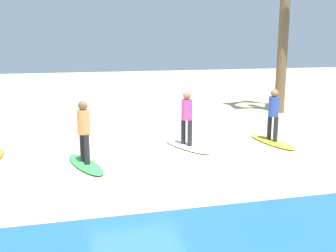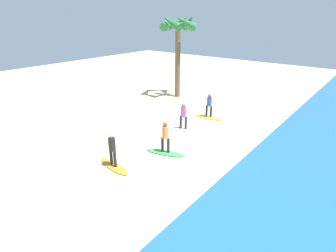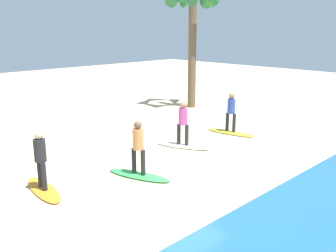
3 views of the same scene
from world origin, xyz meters
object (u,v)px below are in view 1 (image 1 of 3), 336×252
surfboard_yellow (272,142)px  surfer_white (187,114)px  surfer_yellow (273,111)px  surfboard_white (186,146)px  surfer_green (84,127)px  surfboard_green (85,164)px

surfboard_yellow → surfer_white: size_ratio=1.28×
surfer_yellow → surfboard_white: (2.81, -0.13, -0.99)m
surfer_white → surfer_green: (3.09, 1.09, 0.00)m
surfboard_white → surfer_green: bearing=-91.8°
surfer_white → surfer_green: same height
surfboard_green → surfer_green: bearing=-17.1°
surfer_green → surfboard_yellow: bearing=-170.8°
surfboard_green → surfer_yellow: bearing=82.1°
surfboard_white → surfer_green: 3.42m
surfer_white → surfer_green: bearing=19.4°
surfboard_yellow → surfer_white: 2.98m
surfboard_yellow → surfer_white: (2.81, -0.13, 0.99)m
surfer_yellow → surfer_white: bearing=-2.7°
surfer_green → surfboard_green: bearing=-90.0°
surfboard_white → surfer_white: size_ratio=1.28×
surfboard_yellow → surfboard_green: (5.90, 0.95, 0.00)m
surfer_white → surfboard_green: surfer_white is taller
surfboard_green → surfer_green: size_ratio=1.28×
surfboard_white → surfboard_green: 3.28m
surfer_white → surfboard_green: (3.09, 1.09, -0.99)m
surfer_yellow → surfer_green: size_ratio=1.00×
surfer_yellow → surfer_green: 5.97m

